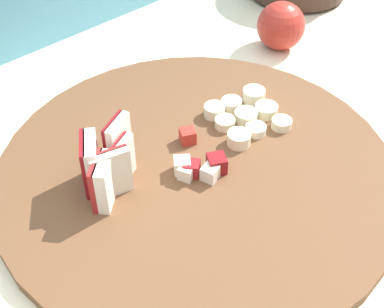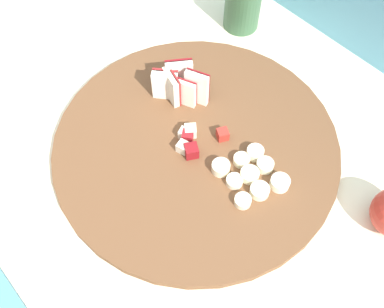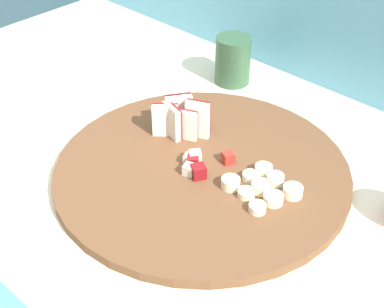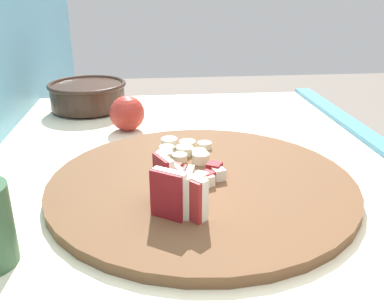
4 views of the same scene
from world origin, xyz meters
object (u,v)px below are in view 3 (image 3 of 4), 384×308
Objects in this scene: small_jar at (233,60)px; apple_wedge_fan at (178,118)px; banana_slice_rows at (262,187)px; apple_dice_pile at (199,164)px; cutting_board at (202,171)px.

apple_wedge_fan is at bearing -73.15° from small_jar.
small_jar is at bearing 137.26° from banana_slice_rows.
banana_slice_rows is (0.10, 0.03, -0.00)m from apple_dice_pile.
apple_dice_pile is at bearing -114.46° from cutting_board.
apple_wedge_fan is 0.23m from small_jar.
apple_wedge_fan is at bearing 152.10° from apple_dice_pile.
cutting_board is at bearing -24.73° from apple_wedge_fan.
small_jar reaches higher than cutting_board.
apple_wedge_fan is 0.81× the size of banana_slice_rows.
cutting_board is 0.31m from small_jar.
small_jar is at bearing 106.85° from apple_wedge_fan.
small_jar is (-0.15, 0.26, 0.02)m from apple_dice_pile.
apple_wedge_fan is 1.01× the size of apple_dice_pile.
apple_wedge_fan reaches higher than cutting_board.
apple_wedge_fan is 0.10m from apple_dice_pile.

